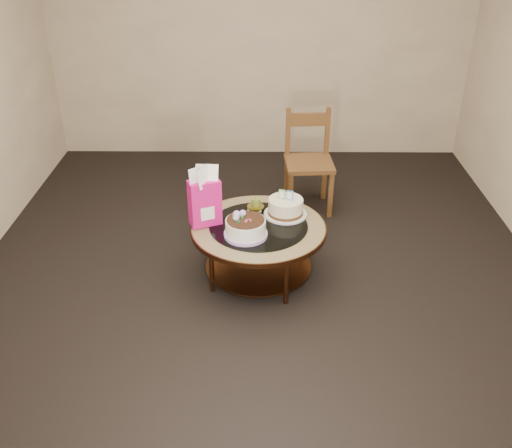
{
  "coord_description": "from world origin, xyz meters",
  "views": [
    {
      "loc": [
        0.01,
        -3.68,
        2.6
      ],
      "look_at": [
        -0.02,
        0.02,
        0.46
      ],
      "focal_mm": 40.0,
      "sensor_mm": 36.0,
      "label": 1
    }
  ],
  "objects_px": {
    "decorated_cake": "(245,228)",
    "dining_chair": "(309,161)",
    "cream_cake": "(286,207)",
    "coffee_table": "(258,235)",
    "gift_bag": "(204,197)"
  },
  "relations": [
    {
      "from": "coffee_table",
      "to": "dining_chair",
      "type": "xyz_separation_m",
      "value": [
        0.46,
        1.17,
        0.09
      ]
    },
    {
      "from": "gift_bag",
      "to": "cream_cake",
      "type": "bearing_deg",
      "value": -9.97
    },
    {
      "from": "gift_bag",
      "to": "dining_chair",
      "type": "relative_size",
      "value": 0.49
    },
    {
      "from": "decorated_cake",
      "to": "dining_chair",
      "type": "bearing_deg",
      "value": 67.34
    },
    {
      "from": "decorated_cake",
      "to": "gift_bag",
      "type": "height_order",
      "value": "gift_bag"
    },
    {
      "from": "cream_cake",
      "to": "dining_chair",
      "type": "relative_size",
      "value": 0.36
    },
    {
      "from": "coffee_table",
      "to": "gift_bag",
      "type": "height_order",
      "value": "gift_bag"
    },
    {
      "from": "coffee_table",
      "to": "decorated_cake",
      "type": "distance_m",
      "value": 0.22
    },
    {
      "from": "coffee_table",
      "to": "cream_cake",
      "type": "height_order",
      "value": "cream_cake"
    },
    {
      "from": "decorated_cake",
      "to": "dining_chair",
      "type": "distance_m",
      "value": 1.43
    },
    {
      "from": "cream_cake",
      "to": "dining_chair",
      "type": "distance_m",
      "value": 1.04
    },
    {
      "from": "coffee_table",
      "to": "dining_chair",
      "type": "relative_size",
      "value": 1.1
    },
    {
      "from": "coffee_table",
      "to": "dining_chair",
      "type": "distance_m",
      "value": 1.26
    },
    {
      "from": "coffee_table",
      "to": "gift_bag",
      "type": "distance_m",
      "value": 0.5
    },
    {
      "from": "cream_cake",
      "to": "gift_bag",
      "type": "distance_m",
      "value": 0.64
    }
  ]
}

